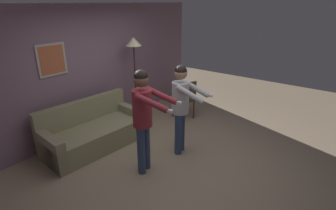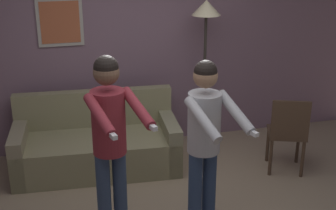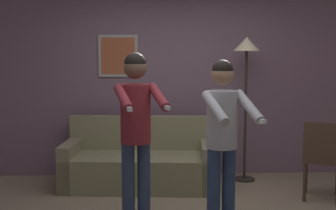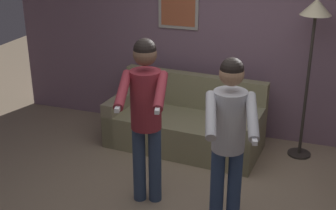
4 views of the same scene
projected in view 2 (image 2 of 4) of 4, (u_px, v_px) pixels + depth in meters
The scene contains 6 objects.
back_wall_assembly at pixel (128, 47), 5.87m from camera, with size 6.40×0.09×2.60m.
couch at pixel (97, 146), 5.55m from camera, with size 1.96×0.99×0.87m.
torchiere_lamp at pixel (206, 25), 5.62m from camera, with size 0.35×0.35×1.91m.
person_standing_left at pixel (110, 130), 4.09m from camera, with size 0.54×0.75×1.71m.
person_standing_right at pixel (205, 131), 4.20m from camera, with size 0.54×0.66×1.65m.
dining_chair_distant at pixel (288, 131), 5.35m from camera, with size 0.54×0.54×0.93m.
Camera 2 is at (-0.99, -3.64, 2.69)m, focal length 50.00 mm.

